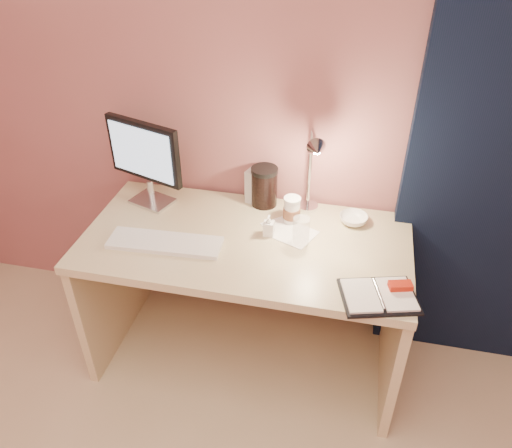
% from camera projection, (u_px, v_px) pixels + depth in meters
% --- Properties ---
extents(room, '(3.50, 3.50, 3.50)m').
position_uv_depth(room, '(495.00, 142.00, 1.98)').
color(room, '#C6B28E').
rests_on(room, ground).
extents(desk, '(1.40, 0.70, 0.73)m').
position_uv_depth(desk, '(250.00, 268.00, 2.32)').
color(desk, '#C4B18A').
rests_on(desk, ground).
extents(monitor, '(0.38, 0.19, 0.41)m').
position_uv_depth(monitor, '(146.00, 156.00, 2.23)').
color(monitor, silver).
rests_on(monitor, desk).
extents(keyboard, '(0.49, 0.17, 0.02)m').
position_uv_depth(keyboard, '(165.00, 243.00, 2.10)').
color(keyboard, white).
rests_on(keyboard, desk).
extents(planner, '(0.32, 0.27, 0.04)m').
position_uv_depth(planner, '(381.00, 295.00, 1.83)').
color(planner, black).
rests_on(planner, desk).
extents(paper_a, '(0.20, 0.20, 0.00)m').
position_uv_depth(paper_a, '(282.00, 227.00, 2.20)').
color(paper_a, white).
rests_on(paper_a, desk).
extents(paper_b, '(0.21, 0.21, 0.00)m').
position_uv_depth(paper_b, '(295.00, 235.00, 2.16)').
color(paper_b, white).
rests_on(paper_b, desk).
extents(coffee_cup, '(0.08, 0.08, 0.12)m').
position_uv_depth(coffee_cup, '(292.00, 211.00, 2.21)').
color(coffee_cup, white).
rests_on(coffee_cup, desk).
extents(clear_cup, '(0.07, 0.07, 0.12)m').
position_uv_depth(clear_cup, '(301.00, 231.00, 2.08)').
color(clear_cup, white).
rests_on(clear_cup, desk).
extents(bowl, '(0.13, 0.13, 0.04)m').
position_uv_depth(bowl, '(353.00, 219.00, 2.22)').
color(bowl, white).
rests_on(bowl, desk).
extents(lotion_bottle, '(0.05, 0.05, 0.10)m').
position_uv_depth(lotion_bottle, '(269.00, 225.00, 2.13)').
color(lotion_bottle, white).
rests_on(lotion_bottle, desk).
extents(dark_jar, '(0.12, 0.12, 0.17)m').
position_uv_depth(dark_jar, '(264.00, 188.00, 2.31)').
color(dark_jar, black).
rests_on(dark_jar, desk).
extents(product_box, '(0.13, 0.12, 0.16)m').
position_uv_depth(product_box, '(259.00, 187.00, 2.33)').
color(product_box, silver).
rests_on(product_box, desk).
extents(desk_lamp, '(0.13, 0.26, 0.42)m').
position_uv_depth(desk_lamp, '(302.00, 168.00, 2.10)').
color(desk_lamp, silver).
rests_on(desk_lamp, desk).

